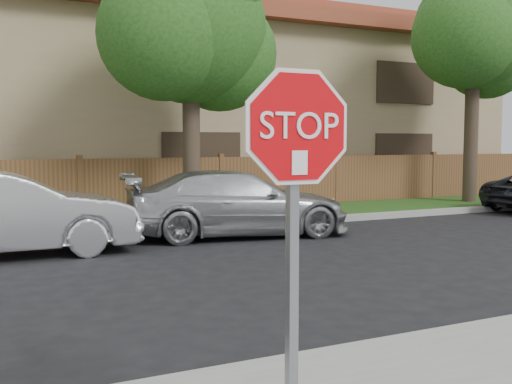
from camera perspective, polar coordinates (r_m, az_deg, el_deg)
ground at (r=5.79m, az=3.02°, el=-16.02°), size 90.00×90.00×0.00m
far_curb at (r=13.30m, az=-14.07°, el=-3.88°), size 70.00×0.30×0.15m
grass_strip at (r=14.91m, az=-15.34°, el=-3.03°), size 70.00×3.00×0.12m
fence at (r=16.40m, az=-16.40°, el=0.25°), size 70.00×0.12×1.60m
apartment_building at (r=21.95m, az=-18.94°, el=8.43°), size 35.20×9.20×7.20m
tree_mid at (r=15.46m, az=-6.04°, el=15.31°), size 4.80×3.90×7.35m
tree_right at (r=20.75m, az=20.37°, el=14.29°), size 4.80×3.90×8.20m
stop_sign at (r=3.76m, az=3.83°, el=1.29°), size 1.01×0.13×2.55m
sedan_left at (r=11.56m, az=-22.98°, el=-1.92°), size 4.71×1.67×1.55m
sedan_right at (r=13.02m, az=-1.77°, el=-1.08°), size 5.18×2.75×1.43m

